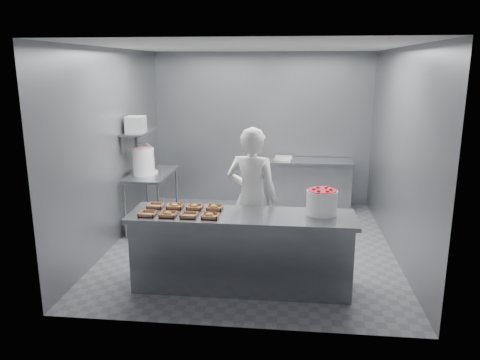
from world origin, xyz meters
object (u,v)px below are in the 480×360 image
object	(u,v)px
tray_0	(148,214)
tray_7	(215,207)
tray_2	(189,215)
tray_4	(156,206)
tray_3	(210,216)
glaze_bucket	(144,161)
worker	(252,199)
prep_table	(152,192)
tray_1	(168,214)
back_counter	(310,184)
appliance	(136,124)
tray_5	(175,206)
strawberry_tub	(322,201)
service_counter	(242,251)
tray_6	(195,207)

from	to	relation	value
tray_0	tray_7	world-z (taller)	tray_7
tray_2	tray_4	world-z (taller)	same
tray_3	glaze_bucket	world-z (taller)	glaze_bucket
worker	prep_table	bearing A→B (deg)	-24.94
tray_1	tray_7	distance (m)	0.57
back_counter	appliance	distance (m)	3.31
prep_table	tray_5	distance (m)	2.00
prep_table	tray_4	size ratio (longest dim) A/B	6.40
prep_table	strawberry_tub	xyz separation A→B (m)	(2.56, -1.85, 0.46)
service_counter	strawberry_tub	size ratio (longest dim) A/B	7.46
tray_2	worker	world-z (taller)	worker
tray_5	appliance	distance (m)	2.09
tray_4	tray_7	bearing A→B (deg)	-0.00
worker	tray_3	bearing A→B (deg)	74.88
glaze_bucket	tray_4	bearing A→B (deg)	-68.13
tray_6	worker	distance (m)	0.78
prep_table	back_counter	size ratio (longest dim) A/B	0.80
service_counter	tray_3	size ratio (longest dim) A/B	13.88
tray_7	glaze_bucket	xyz separation A→B (m)	(-1.38, 1.64, 0.20)
tray_4	appliance	size ratio (longest dim) A/B	0.59
prep_table	tray_6	distance (m)	2.11
back_counter	tray_1	size ratio (longest dim) A/B	8.01
service_counter	tray_0	bearing A→B (deg)	-171.52
tray_2	back_counter	bearing A→B (deg)	66.56
strawberry_tub	glaze_bucket	size ratio (longest dim) A/B	0.69
worker	tray_4	bearing A→B (deg)	34.67
tray_1	strawberry_tub	world-z (taller)	strawberry_tub
tray_2	tray_6	size ratio (longest dim) A/B	1.00
service_counter	tray_2	world-z (taller)	tray_2
glaze_bucket	back_counter	bearing A→B (deg)	28.97
worker	tray_5	bearing A→B (deg)	39.68
tray_4	tray_5	bearing A→B (deg)	-0.00
tray_2	tray_6	world-z (taller)	tray_6
tray_5	glaze_bucket	world-z (taller)	glaze_bucket
back_counter	appliance	world-z (taller)	appliance
service_counter	tray_4	size ratio (longest dim) A/B	13.88
tray_5	tray_6	distance (m)	0.24
tray_1	tray_5	size ratio (longest dim) A/B	1.00
back_counter	worker	distance (m)	2.82
tray_1	tray_2	size ratio (longest dim) A/B	1.00
tray_4	appliance	distance (m)	1.99
service_counter	tray_2	xyz separation A→B (m)	(-0.58, -0.16, 0.47)
strawberry_tub	appliance	xyz separation A→B (m)	(-2.73, 1.73, 0.63)
back_counter	tray_5	distance (m)	3.57
tray_1	tray_7	bearing A→B (deg)	33.30
tray_1	tray_5	world-z (taller)	same
tray_3	tray_7	size ratio (longest dim) A/B	1.00
tray_5	tray_7	distance (m)	0.48
tray_2	glaze_bucket	size ratio (longest dim) A/B	0.37
prep_table	back_counter	distance (m)	2.87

